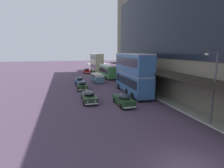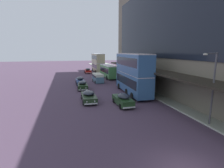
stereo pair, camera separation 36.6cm
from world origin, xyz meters
The scene contains 10 objects.
transit_bus_kerbside_front centered at (3.88, 49.54, 3.25)m, with size 2.86×9.94×6.02m.
transit_bus_kerbside_rear centered at (4.28, 36.52, 1.87)m, with size 2.88×9.49×3.26m.
transit_bus_kerbside_far centered at (4.00, 18.91, 3.49)m, with size 2.98×11.18×6.49m.
sedan_second_near centered at (-3.61, 24.06, 0.76)m, with size 1.95×4.31×1.54m.
sedan_second_mid centered at (0.28, 47.65, 0.77)m, with size 1.91×4.56×1.57m.
sedan_trailing_near centered at (0.47, 13.14, 0.78)m, with size 1.87×4.50×1.57m.
sedan_far_back centered at (-3.63, 29.14, 0.77)m, with size 1.77×4.74×1.58m.
sedan_lead_mid centered at (-3.55, 15.99, 0.73)m, with size 2.00×4.72×1.47m.
vw_van centered at (0.37, 30.58, 1.10)m, with size 2.06×4.63×1.96m.
street_lamp centered at (6.22, 5.20, 4.04)m, with size 1.50×0.28×6.65m.
Camera 1 is at (-6.80, -7.29, 6.91)m, focal length 28.00 mm.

